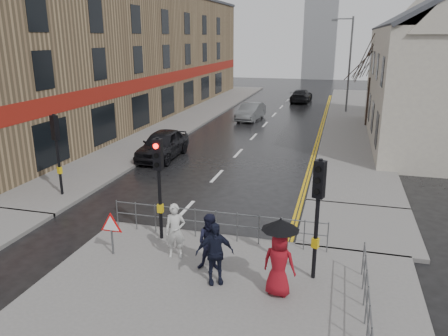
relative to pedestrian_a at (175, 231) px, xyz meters
The scene contains 23 objects.
ground 1.71m from the pedestrian_a, 142.55° to the left, with size 120.00×120.00×0.00m, color black.
near_pavement 3.37m from the pedestrian_a, 54.54° to the right, with size 10.00×9.00×0.14m, color #605E5B.
left_pavement 25.06m from the pedestrian_a, 107.71° to the left, with size 4.00×44.00×0.14m, color #605E5B.
right_pavement 26.43m from the pedestrian_a, 78.24° to the left, with size 4.00×40.00×0.14m, color #605E5B.
pavement_bridge_right 6.68m from the pedestrian_a, 35.60° to the left, with size 4.00×4.20×0.14m, color #605E5B.
building_left_terrace 26.66m from the pedestrian_a, 119.85° to the left, with size 8.00×42.00×10.00m, color #937855.
church_tower 63.37m from the pedestrian_a, 89.65° to the left, with size 5.00×5.00×18.00m, color gray.
traffic_signal_near_left 2.03m from the pedestrian_a, 131.08° to the left, with size 0.28×0.27×3.40m.
traffic_signal_near_right 4.35m from the pedestrian_a, ahead, with size 0.34×0.33×3.40m.
traffic_signal_far_left 7.80m from the pedestrian_a, 149.75° to the left, with size 0.34×0.33×3.40m.
guard_railing_front 1.68m from the pedestrian_a, 60.19° to the left, with size 7.14×0.04×1.00m.
guard_railing_side 5.71m from the pedestrian_a, 19.39° to the right, with size 0.04×4.54×1.00m.
warning_sign 1.95m from the pedestrian_a, 169.60° to the right, with size 0.80×0.07×1.35m.
street_lamp 29.47m from the pedestrian_a, 80.74° to the left, with size 1.83×0.25×8.00m.
tree_near 24.09m from the pedestrian_a, 74.39° to the left, with size 2.40×2.40×6.58m.
tree_far 31.80m from the pedestrian_a, 77.42° to the left, with size 2.40×2.40×5.64m.
pedestrian_a is the anchor object (origin of this frame).
pedestrian_b 1.32m from the pedestrian_a, 19.57° to the right, with size 0.81×0.63×1.67m, color black.
pedestrian_with_umbrella 3.48m from the pedestrian_a, 19.98° to the right, with size 0.96×0.96×2.08m.
pedestrian_d 1.87m from the pedestrian_a, 35.04° to the right, with size 1.02×0.42×1.74m, color black.
car_parked 11.85m from the pedestrian_a, 114.64° to the left, with size 1.84×4.57×1.56m, color black.
car_mid 23.56m from the pedestrian_a, 96.33° to the left, with size 1.44×4.14×1.37m, color #515456.
car_far 34.61m from the pedestrian_a, 89.35° to the left, with size 1.85×4.56×1.32m, color black.
Camera 1 is at (5.61, -11.92, 6.51)m, focal length 35.00 mm.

